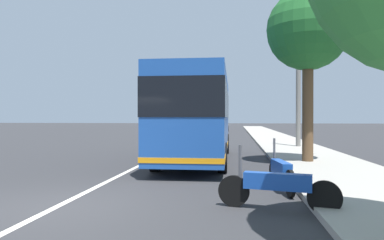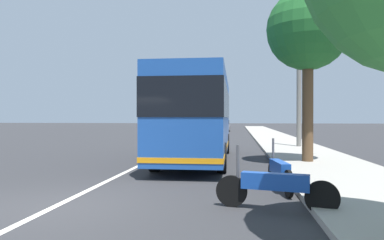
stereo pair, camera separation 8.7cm
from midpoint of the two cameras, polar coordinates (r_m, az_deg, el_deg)
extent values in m
plane|color=#2D2D30|center=(7.98, -20.79, -12.84)|extent=(220.00, 220.00, 0.00)
cube|color=#9E998E|center=(17.25, 18.16, -5.48)|extent=(110.00, 3.60, 0.14)
cube|color=silver|center=(17.34, -4.92, -5.65)|extent=(110.00, 0.16, 0.01)
cube|color=#1E4C9E|center=(15.02, 1.11, 0.78)|extent=(10.08, 2.56, 3.16)
cube|color=black|center=(15.03, 1.11, 2.68)|extent=(10.12, 2.60, 1.17)
cube|color=orange|center=(15.07, 1.11, -4.28)|extent=(10.11, 2.59, 0.16)
cylinder|color=black|center=(18.39, -1.41, -3.75)|extent=(1.00, 0.31, 1.00)
cylinder|color=black|center=(18.21, 5.66, -3.79)|extent=(1.00, 0.31, 1.00)
cylinder|color=black|center=(12.09, -5.78, -5.91)|extent=(1.00, 0.31, 1.00)
cylinder|color=black|center=(11.81, 5.04, -6.06)|extent=(1.00, 0.31, 1.00)
cylinder|color=black|center=(7.43, 6.72, -11.28)|extent=(0.23, 0.64, 0.64)
cylinder|color=black|center=(7.22, 20.54, -11.64)|extent=(0.23, 0.64, 0.64)
cube|color=#1947A5|center=(7.23, 13.53, -9.60)|extent=(0.53, 1.33, 0.32)
cylinder|color=#4C4C51|center=(7.30, 7.72, -6.71)|extent=(0.06, 0.06, 0.70)
cylinder|color=black|center=(10.03, 13.00, -8.26)|extent=(0.64, 0.16, 0.63)
cylinder|color=black|center=(8.49, 15.56, -9.85)|extent=(0.64, 0.16, 0.63)
cube|color=#1947A5|center=(9.22, 14.18, -7.46)|extent=(1.23, 0.40, 0.33)
cylinder|color=#4C4C51|center=(9.84, 13.17, -4.91)|extent=(0.06, 0.06, 0.70)
cube|color=red|center=(42.04, -0.60, -1.38)|extent=(4.38, 2.03, 0.72)
cube|color=black|center=(42.06, -0.59, -0.55)|extent=(2.21, 1.78, 0.49)
cylinder|color=black|center=(40.50, 0.18, -1.75)|extent=(0.65, 0.25, 0.64)
cylinder|color=black|center=(40.82, -2.11, -1.74)|extent=(0.65, 0.25, 0.64)
cylinder|color=black|center=(43.29, 0.83, -1.62)|extent=(0.65, 0.25, 0.64)
cylinder|color=black|center=(43.59, -1.32, -1.60)|extent=(0.65, 0.25, 0.64)
cube|color=gray|center=(48.07, 5.02, -1.14)|extent=(4.44, 1.93, 0.75)
cube|color=black|center=(47.99, 5.02, -0.35)|extent=(2.03, 1.75, 0.58)
cylinder|color=black|center=(49.56, 4.07, -1.37)|extent=(0.64, 0.23, 0.64)
cylinder|color=black|center=(49.52, 6.05, -1.37)|extent=(0.64, 0.23, 0.64)
cylinder|color=black|center=(46.65, 3.92, -1.48)|extent=(0.64, 0.23, 0.64)
cylinder|color=black|center=(46.60, 6.02, -1.48)|extent=(0.64, 0.23, 0.64)
cylinder|color=brown|center=(14.42, 18.27, 1.65)|extent=(0.42, 0.42, 4.30)
sphere|color=#1E5B26|center=(14.82, 18.30, 13.70)|extent=(3.16, 3.16, 3.16)
cylinder|color=slate|center=(21.89, 16.94, 4.72)|extent=(0.28, 0.28, 6.97)
camera|label=1|loc=(0.04, -89.84, 0.00)|focal=33.17mm
camera|label=2|loc=(0.04, 90.16, 0.00)|focal=33.17mm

